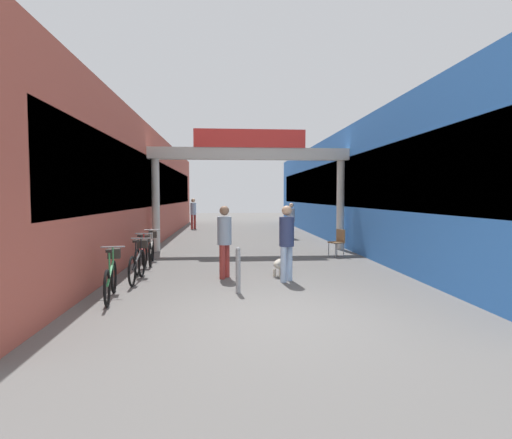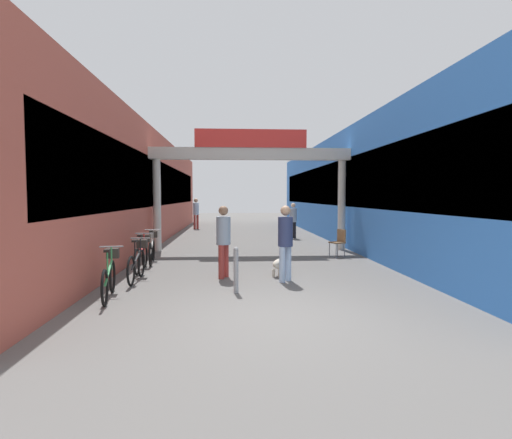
# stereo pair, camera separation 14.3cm
# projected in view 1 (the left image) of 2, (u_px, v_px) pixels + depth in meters

# --- Properties ---
(ground_plane) EXTENTS (80.00, 80.00, 0.00)m
(ground_plane) POSITION_uv_depth(u_px,v_px,m) (278.00, 314.00, 6.67)
(ground_plane) COLOR #605E5B
(storefront_left) EXTENTS (3.00, 26.00, 4.53)m
(storefront_left) POSITION_uv_depth(u_px,v_px,m) (127.00, 189.00, 17.10)
(storefront_left) COLOR #B25142
(storefront_left) RESTS_ON ground_plane
(storefront_right) EXTENTS (3.00, 26.00, 4.53)m
(storefront_right) POSITION_uv_depth(u_px,v_px,m) (359.00, 190.00, 17.87)
(storefront_right) COLOR blue
(storefront_right) RESTS_ON ground_plane
(arcade_sign_gateway) EXTENTS (7.40, 0.47, 4.33)m
(arcade_sign_gateway) POSITION_uv_depth(u_px,v_px,m) (250.00, 165.00, 14.32)
(arcade_sign_gateway) COLOR beige
(arcade_sign_gateway) RESTS_ON ground_plane
(pedestrian_with_dog) EXTENTS (0.48, 0.48, 1.75)m
(pedestrian_with_dog) POSITION_uv_depth(u_px,v_px,m) (287.00, 238.00, 9.17)
(pedestrian_with_dog) COLOR #A5BFE0
(pedestrian_with_dog) RESTS_ON ground_plane
(pedestrian_companion) EXTENTS (0.45, 0.45, 1.74)m
(pedestrian_companion) POSITION_uv_depth(u_px,v_px,m) (224.00, 237.00, 9.55)
(pedestrian_companion) COLOR #99332D
(pedestrian_companion) RESTS_ON ground_plane
(pedestrian_carrying_crate) EXTENTS (0.48, 0.48, 1.65)m
(pedestrian_carrying_crate) POSITION_uv_depth(u_px,v_px,m) (291.00, 218.00, 18.51)
(pedestrian_carrying_crate) COLOR black
(pedestrian_carrying_crate) RESTS_ON ground_plane
(pedestrian_elderly_walking) EXTENTS (0.48, 0.48, 1.83)m
(pedestrian_elderly_walking) POSITION_uv_depth(u_px,v_px,m) (193.00, 211.00, 23.80)
(pedestrian_elderly_walking) COLOR #99332D
(pedestrian_elderly_walking) RESTS_ON ground_plane
(dog_on_leash) EXTENTS (0.54, 0.69, 0.49)m
(dog_on_leash) POSITION_uv_depth(u_px,v_px,m) (281.00, 263.00, 9.90)
(dog_on_leash) COLOR beige
(dog_on_leash) RESTS_ON ground_plane
(bicycle_green_nearest) EXTENTS (0.46, 1.68, 0.98)m
(bicycle_green_nearest) POSITION_uv_depth(u_px,v_px,m) (111.00, 276.00, 7.69)
(bicycle_green_nearest) COLOR black
(bicycle_green_nearest) RESTS_ON ground_plane
(bicycle_black_second) EXTENTS (0.46, 1.69, 0.98)m
(bicycle_black_second) POSITION_uv_depth(u_px,v_px,m) (138.00, 262.00, 9.29)
(bicycle_black_second) COLOR black
(bicycle_black_second) RESTS_ON ground_plane
(bicycle_red_third) EXTENTS (0.46, 1.69, 0.98)m
(bicycle_red_third) POSITION_uv_depth(u_px,v_px,m) (142.00, 254.00, 10.53)
(bicycle_red_third) COLOR black
(bicycle_red_third) RESTS_ON ground_plane
(bicycle_silver_farthest) EXTENTS (0.46, 1.68, 0.98)m
(bicycle_silver_farthest) POSITION_uv_depth(u_px,v_px,m) (152.00, 248.00, 11.73)
(bicycle_silver_farthest) COLOR black
(bicycle_silver_farthest) RESTS_ON ground_plane
(bollard_post_metal) EXTENTS (0.10, 0.10, 0.94)m
(bollard_post_metal) POSITION_uv_depth(u_px,v_px,m) (238.00, 270.00, 8.10)
(bollard_post_metal) COLOR gray
(bollard_post_metal) RESTS_ON ground_plane
(cafe_chair_wood_nearer) EXTENTS (0.53, 0.53, 0.89)m
(cafe_chair_wood_nearer) POSITION_uv_depth(u_px,v_px,m) (338.00, 240.00, 12.97)
(cafe_chair_wood_nearer) COLOR gray
(cafe_chair_wood_nearer) RESTS_ON ground_plane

